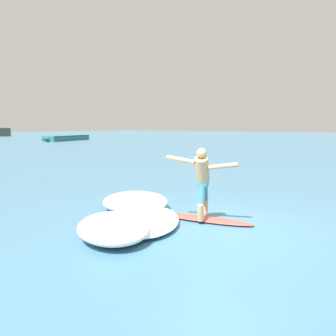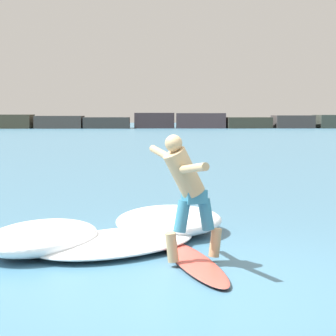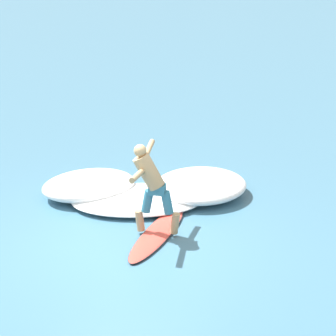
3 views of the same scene
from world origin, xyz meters
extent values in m
plane|color=teal|center=(0.00, 0.00, 0.00)|extent=(200.00, 200.00, 0.00)
ellipsoid|color=#E24B3F|center=(0.23, 0.55, 0.03)|extent=(0.87, 2.24, 0.07)
ellipsoid|color=#E24B3F|center=(0.01, 1.65, 0.03)|extent=(0.30, 0.35, 0.06)
ellipsoid|color=#2D2D33|center=(0.23, 0.55, 0.03)|extent=(0.89, 2.25, 0.03)
cone|color=black|center=(0.41, -0.33, -0.06)|extent=(0.06, 0.06, 0.14)
cone|color=black|center=(0.50, -0.16, -0.06)|extent=(0.06, 0.06, 0.14)
cone|color=black|center=(0.26, -0.21, -0.06)|extent=(0.06, 0.06, 0.14)
cylinder|color=tan|center=(-0.04, 0.44, 0.24)|extent=(0.21, 0.18, 0.36)
cylinder|color=teal|center=(0.08, 0.49, 0.60)|extent=(0.25, 0.22, 0.40)
cylinder|color=tan|center=(0.50, 0.66, 0.24)|extent=(0.21, 0.18, 0.36)
cylinder|color=teal|center=(0.38, 0.61, 0.60)|extent=(0.25, 0.22, 0.40)
cube|color=teal|center=(0.23, 0.55, 0.83)|extent=(0.32, 0.28, 0.16)
cylinder|color=tan|center=(0.10, 0.50, 1.12)|extent=(0.58, 0.45, 0.63)
sphere|color=tan|center=(-0.02, 0.45, 1.47)|extent=(0.20, 0.20, 0.20)
cylinder|color=tan|center=(0.18, 0.06, 1.22)|extent=(0.31, 0.59, 0.20)
cylinder|color=tan|center=(-0.15, 0.87, 1.33)|extent=(0.31, 0.60, 0.19)
ellipsoid|color=white|center=(0.02, 2.32, 0.20)|extent=(2.27, 2.30, 0.40)
ellipsoid|color=white|center=(-1.72, 1.24, 0.20)|extent=(2.02, 2.15, 0.40)
ellipsoid|color=white|center=(-0.73, 1.39, 0.09)|extent=(2.77, 2.58, 0.18)
camera|label=1|loc=(-5.65, -3.02, 2.02)|focal=35.00mm
camera|label=2|loc=(-0.39, -6.06, 1.82)|focal=60.00mm
camera|label=3|loc=(6.64, -9.26, 5.93)|focal=85.00mm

